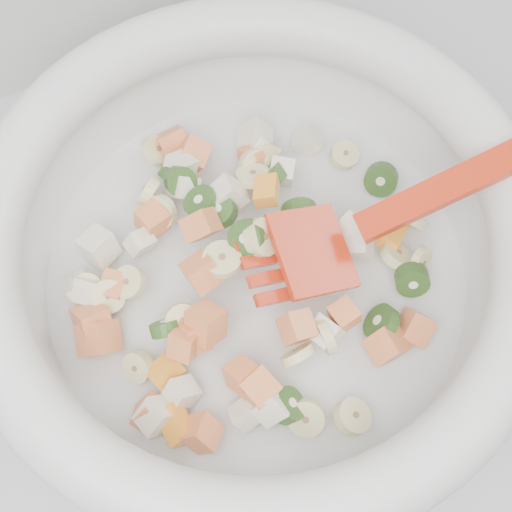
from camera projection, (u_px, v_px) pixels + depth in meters
counter at (308, 394)px, 0.97m from camera, size 2.00×0.60×0.90m
mixing_bowl at (256, 248)px, 0.50m from camera, size 0.47×0.40×0.15m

